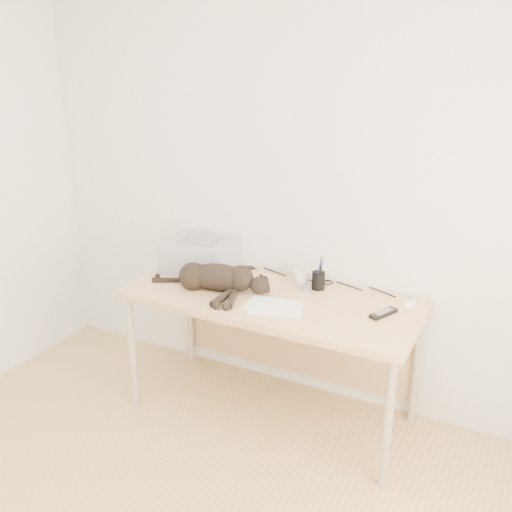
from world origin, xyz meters
The scene contains 11 objects.
wall_back centered at (0.00, 1.75, 1.30)m, with size 3.50×3.50×0.00m, color white.
desk centered at (0.00, 1.48, 0.61)m, with size 1.60×0.70×0.74m.
printer centered at (-0.56, 1.56, 0.83)m, with size 0.43×0.38×0.19m.
papers centered at (0.08, 1.26, 0.74)m, with size 0.34×0.27×0.01m.
cat centered at (-0.32, 1.32, 0.81)m, with size 0.71×0.34×0.16m.
mug centered at (0.07, 1.61, 0.78)m, with size 0.09×0.09×0.09m, color silver.
pen_cup centered at (0.19, 1.60, 0.79)m, with size 0.07×0.07×0.19m.
remote_grey centered at (0.11, 1.58, 0.75)m, with size 0.05×0.16×0.02m, color slate.
remote_black centered at (0.60, 1.43, 0.75)m, with size 0.05×0.17×0.02m, color black.
mouse centered at (0.69, 1.61, 0.76)m, with size 0.06×0.10×0.03m, color white.
cable_tangle centered at (0.00, 1.70, 0.75)m, with size 1.36×0.07×0.01m, color black, non-canonical shape.
Camera 1 is at (1.23, -1.18, 1.98)m, focal length 40.00 mm.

